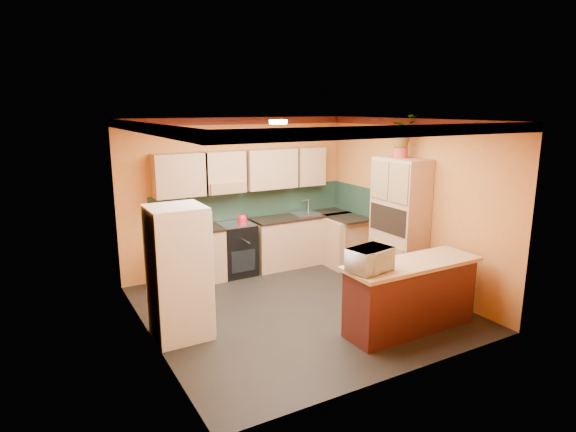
# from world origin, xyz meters

# --- Properties ---
(room_shell) EXTENTS (4.24, 4.24, 2.72)m
(room_shell) POSITION_xyz_m (0.02, 0.28, 2.09)
(room_shell) COLOR black
(room_shell) RESTS_ON ground
(base_cabinets_back) EXTENTS (3.65, 0.60, 0.88)m
(base_cabinets_back) POSITION_xyz_m (0.43, 1.80, 0.44)
(base_cabinets_back) COLOR tan
(base_cabinets_back) RESTS_ON ground
(countertop_back) EXTENTS (3.65, 0.62, 0.04)m
(countertop_back) POSITION_xyz_m (0.43, 1.80, 0.90)
(countertop_back) COLOR black
(countertop_back) RESTS_ON base_cabinets_back
(stove) EXTENTS (0.58, 0.58, 0.91)m
(stove) POSITION_xyz_m (-0.19, 1.80, 0.46)
(stove) COLOR black
(stove) RESTS_ON ground
(kettle) EXTENTS (0.20, 0.20, 0.18)m
(kettle) POSITION_xyz_m (-0.09, 1.75, 1.00)
(kettle) COLOR red
(kettle) RESTS_ON stove
(sink) EXTENTS (0.48, 0.40, 0.03)m
(sink) POSITION_xyz_m (1.21, 1.80, 0.94)
(sink) COLOR silver
(sink) RESTS_ON countertop_back
(base_cabinets_right) EXTENTS (0.60, 0.80, 0.88)m
(base_cabinets_right) POSITION_xyz_m (1.80, 1.26, 0.44)
(base_cabinets_right) COLOR tan
(base_cabinets_right) RESTS_ON ground
(countertop_right) EXTENTS (0.62, 0.80, 0.04)m
(countertop_right) POSITION_xyz_m (1.80, 1.26, 0.90)
(countertop_right) COLOR black
(countertop_right) RESTS_ON base_cabinets_right
(fridge) EXTENTS (0.68, 0.66, 1.70)m
(fridge) POSITION_xyz_m (-1.75, -0.01, 0.85)
(fridge) COLOR white
(fridge) RESTS_ON ground
(pantry) EXTENTS (0.48, 0.90, 2.10)m
(pantry) POSITION_xyz_m (1.85, -0.02, 1.05)
(pantry) COLOR tan
(pantry) RESTS_ON ground
(fern_pot) EXTENTS (0.22, 0.22, 0.16)m
(fern_pot) POSITION_xyz_m (1.85, 0.03, 2.18)
(fern_pot) COLOR #A83A28
(fern_pot) RESTS_ON pantry
(fern) EXTENTS (0.50, 0.45, 0.50)m
(fern) POSITION_xyz_m (1.85, 0.03, 2.51)
(fern) COLOR tan
(fern) RESTS_ON fern_pot
(breakfast_bar) EXTENTS (1.80, 0.55, 0.88)m
(breakfast_bar) POSITION_xyz_m (0.93, -1.30, 0.44)
(breakfast_bar) COLOR #4F2212
(breakfast_bar) RESTS_ON ground
(bar_top) EXTENTS (1.90, 0.65, 0.05)m
(bar_top) POSITION_xyz_m (0.93, -1.30, 0.91)
(bar_top) COLOR tan
(bar_top) RESTS_ON breakfast_bar
(microwave) EXTENTS (0.58, 0.45, 0.29)m
(microwave) POSITION_xyz_m (0.23, -1.30, 1.08)
(microwave) COLOR white
(microwave) RESTS_ON bar_top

